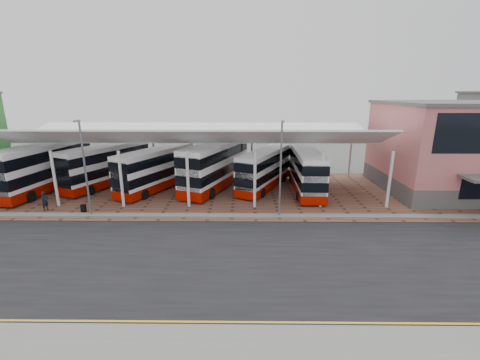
{
  "coord_description": "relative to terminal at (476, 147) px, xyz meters",
  "views": [
    {
      "loc": [
        -1.03,
        -19.09,
        10.2
      ],
      "look_at": [
        -1.32,
        7.35,
        2.89
      ],
      "focal_mm": 24.0,
      "sensor_mm": 36.0,
      "label": 1
    }
  ],
  "objects": [
    {
      "name": "terminal",
      "position": [
        0.0,
        0.0,
        0.0
      ],
      "size": [
        18.4,
        14.4,
        9.25
      ],
      "color": "#524F4D",
      "rests_on": "ground"
    },
    {
      "name": "bus_5",
      "position": [
        -17.47,
        -0.41,
        -2.46
      ],
      "size": [
        2.86,
        10.53,
        4.31
      ],
      "rotation": [
        0.0,
        0.0,
        -0.03
      ],
      "color": "white",
      "rests_on": "forecourt"
    },
    {
      "name": "bus_0",
      "position": [
        -44.93,
        -0.39,
        -2.15
      ],
      "size": [
        4.63,
        12.25,
        4.93
      ],
      "rotation": [
        0.0,
        0.0,
        -0.16
      ],
      "color": "white",
      "rests_on": "forecourt"
    },
    {
      "name": "bus_3",
      "position": [
        -27.02,
        0.81,
        -2.17
      ],
      "size": [
        6.84,
        12.06,
        4.89
      ],
      "rotation": [
        0.0,
        0.0,
        -0.37
      ],
      "color": "white",
      "rests_on": "forecourt"
    },
    {
      "name": "yellow_line_far",
      "position": [
        -23.0,
        -20.62,
        -4.63
      ],
      "size": [
        120.0,
        0.12,
        0.01
      ],
      "primitive_type": "cube",
      "color": "gold",
      "rests_on": "road"
    },
    {
      "name": "pedestrian",
      "position": [
        -41.44,
        -6.62,
        -3.73
      ],
      "size": [
        0.6,
        0.74,
        1.75
      ],
      "primitive_type": "imported",
      "rotation": [
        0.0,
        0.0,
        1.24
      ],
      "color": "black",
      "rests_on": "forecourt"
    },
    {
      "name": "bus_1",
      "position": [
        -39.19,
        1.48,
        -2.37
      ],
      "size": [
        6.9,
        10.94,
        4.49
      ],
      "rotation": [
        0.0,
        0.0,
        -0.44
      ],
      "color": "white",
      "rests_on": "forecourt"
    },
    {
      "name": "lamp_west",
      "position": [
        -37.0,
        -7.65,
        -0.3
      ],
      "size": [
        0.16,
        0.9,
        8.07
      ],
      "color": "slate",
      "rests_on": "ground"
    },
    {
      "name": "forecourt",
      "position": [
        -21.0,
        -0.92,
        -4.63
      ],
      "size": [
        72.0,
        16.0,
        0.06
      ],
      "primitive_type": "cube",
      "color": "brown",
      "rests_on": "ground"
    },
    {
      "name": "ground",
      "position": [
        -23.0,
        -13.92,
        -4.66
      ],
      "size": [
        140.0,
        140.0,
        0.0
      ],
      "primitive_type": "plane",
      "color": "#4D514B"
    },
    {
      "name": "canopy",
      "position": [
        -29.0,
        0.01,
        1.14
      ],
      "size": [
        37.0,
        11.63,
        7.07
      ],
      "color": "silver",
      "rests_on": "ground"
    },
    {
      "name": "lamp_east",
      "position": [
        -21.0,
        -7.65,
        -0.3
      ],
      "size": [
        0.16,
        0.9,
        8.07
      ],
      "color": "slate",
      "rests_on": "ground"
    },
    {
      "name": "yellow_line_near",
      "position": [
        -23.0,
        -20.92,
        -4.63
      ],
      "size": [
        120.0,
        0.12,
        0.01
      ],
      "primitive_type": "cube",
      "color": "gold",
      "rests_on": "road"
    },
    {
      "name": "bus_2",
      "position": [
        -33.27,
        0.07,
        -2.45
      ],
      "size": [
        6.71,
        10.53,
        4.33
      ],
      "rotation": [
        0.0,
        0.0,
        -0.45
      ],
      "color": "white",
      "rests_on": "forecourt"
    },
    {
      "name": "suitcase",
      "position": [
        -37.95,
        -6.95,
        -4.27
      ],
      "size": [
        0.39,
        0.28,
        0.66
      ],
      "primitive_type": "cube",
      "color": "black",
      "rests_on": "forecourt"
    },
    {
      "name": "north_kerb",
      "position": [
        -23.0,
        -7.72,
        -4.59
      ],
      "size": [
        120.0,
        0.8,
        0.14
      ],
      "primitive_type": "cube",
      "color": "slate",
      "rests_on": "ground"
    },
    {
      "name": "bus_4",
      "position": [
        -21.76,
        0.58,
        -2.55
      ],
      "size": [
        6.44,
        10.01,
        4.13
      ],
      "rotation": [
        0.0,
        0.0,
        -0.45
      ],
      "color": "white",
      "rests_on": "forecourt"
    },
    {
      "name": "road",
      "position": [
        -23.0,
        -14.92,
        -4.65
      ],
      "size": [
        120.0,
        14.0,
        0.02
      ],
      "primitive_type": "cube",
      "color": "black",
      "rests_on": "ground"
    }
  ]
}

